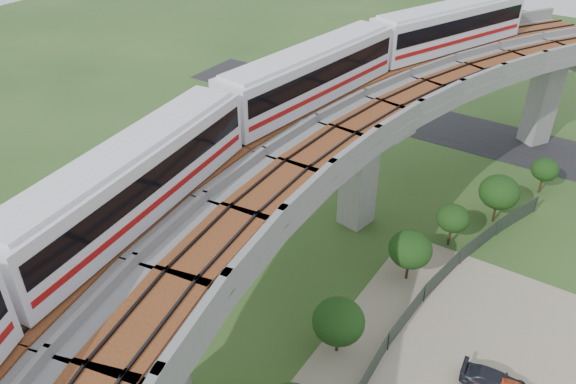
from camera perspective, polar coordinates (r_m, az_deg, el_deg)
name	(u,v)px	position (r m, az deg, el deg)	size (l,w,h in m)	color
ground	(269,294)	(37.30, -1.99, -10.34)	(160.00, 160.00, 0.00)	#2D4D1E
asphalt_road	(436,125)	(60.07, 14.79, 6.62)	(60.00, 8.00, 0.03)	#232326
viaduct	(324,197)	(30.04, 3.70, -0.46)	(19.58, 73.98, 11.40)	#99968E
metro_train	(259,133)	(29.33, -2.98, 6.04)	(11.19, 61.34, 3.64)	white
fence	(409,350)	(33.71, 12.21, -15.45)	(3.87, 38.73, 1.50)	#2D382D
tree_0	(545,169)	(50.40, 24.65, 2.09)	(2.20, 2.20, 3.16)	#382314
tree_1	(499,192)	(44.97, 20.68, -0.01)	(3.02, 3.02, 3.97)	#382314
tree_2	(453,218)	(41.52, 16.40, -2.58)	(2.33, 2.33, 3.36)	#382314
tree_3	(410,249)	(37.64, 12.32, -5.71)	(2.88, 2.88, 3.75)	#382314
tree_4	(338,321)	(32.37, 5.15, -12.96)	(3.01, 3.01, 3.66)	#382314
car_dark	(496,383)	(33.71, 20.37, -17.69)	(1.52, 3.74, 1.08)	black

